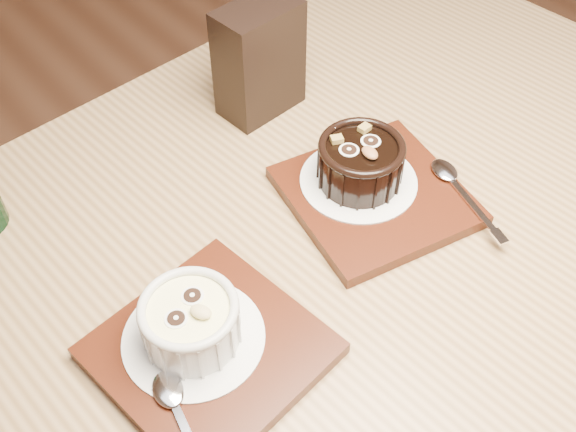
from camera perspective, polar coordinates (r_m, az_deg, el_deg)
name	(u,v)px	position (r m, az deg, el deg)	size (l,w,h in m)	color
table	(319,323)	(0.76, 2.64, -9.06)	(1.26, 0.89, 0.75)	brown
tray_left	(210,351)	(0.63, -6.62, -11.26)	(0.18, 0.18, 0.01)	#42180B
doily_left	(194,338)	(0.63, -7.99, -10.15)	(0.13, 0.13, 0.00)	white
ramekin_white	(190,320)	(0.60, -8.26, -8.73)	(0.09, 0.09, 0.05)	silver
spoon_left	(183,424)	(0.58, -8.86, -17.00)	(0.03, 0.13, 0.01)	white
tray_right	(375,196)	(0.75, 7.39, 1.69)	(0.18, 0.18, 0.01)	#42180B
doily_right	(358,181)	(0.75, 5.99, 3.00)	(0.13, 0.13, 0.00)	white
ramekin_dark	(361,161)	(0.73, 6.17, 4.67)	(0.09, 0.09, 0.06)	black
spoon_right	(462,191)	(0.75, 14.49, 2.10)	(0.03, 0.13, 0.01)	white
condiment_stand	(259,60)	(0.83, -2.45, 13.06)	(0.10, 0.06, 0.14)	black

